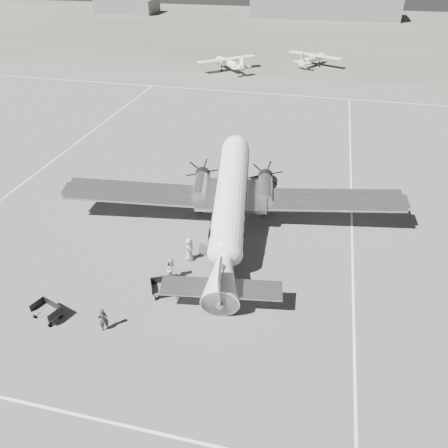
{
  "coord_description": "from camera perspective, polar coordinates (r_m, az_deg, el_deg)",
  "views": [
    {
      "loc": [
        8.7,
        -24.6,
        19.16
      ],
      "look_at": [
        2.75,
        0.71,
        2.2
      ],
      "focal_mm": 35.0,
      "sensor_mm": 36.0,
      "label": 1
    }
  ],
  "objects": [
    {
      "name": "taxi_line_near",
      "position": [
        23.56,
        -16.22,
        -23.3
      ],
      "size": [
        60.0,
        0.15,
        0.01
      ],
      "primitive_type": "cube",
      "color": "white",
      "rests_on": "ground"
    },
    {
      "name": "shed_secondary",
      "position": [
        154.41,
        -12.53,
        26.05
      ],
      "size": [
        18.0,
        10.0,
        4.0
      ],
      "primitive_type": "cube",
      "color": "#5D5D5D",
      "rests_on": "ground"
    },
    {
      "name": "light_plane_left",
      "position": [
        80.22,
        0.63,
        20.14
      ],
      "size": [
        14.37,
        14.24,
        2.32
      ],
      "primitive_type": null,
      "rotation": [
        0.0,
        0.0,
        0.74
      ],
      "color": "white",
      "rests_on": "ground"
    },
    {
      "name": "baggage_cart_near",
      "position": [
        28.44,
        -7.69,
        -8.2
      ],
      "size": [
        2.25,
        2.0,
        1.05
      ],
      "primitive_type": null,
      "rotation": [
        0.0,
        0.0,
        0.46
      ],
      "color": "#5D5D5D",
      "rests_on": "ground"
    },
    {
      "name": "passenger",
      "position": [
        30.82,
        -4.58,
        -3.3
      ],
      "size": [
        0.78,
        1.01,
        1.84
      ],
      "primitive_type": "imported",
      "rotation": [
        0.0,
        0.0,
        1.34
      ],
      "color": "#ADADAB",
      "rests_on": "ground"
    },
    {
      "name": "baggage_cart_far",
      "position": [
        28.65,
        -22.13,
        -10.61
      ],
      "size": [
        2.05,
        1.73,
        0.99
      ],
      "primitive_type": null,
      "rotation": [
        0.0,
        0.0,
        -0.33
      ],
      "color": "#5D5D5D",
      "rests_on": "ground"
    },
    {
      "name": "ground_crew",
      "position": [
        26.68,
        -15.5,
        -11.92
      ],
      "size": [
        0.69,
        0.68,
        1.6
      ],
      "primitive_type": "imported",
      "rotation": [
        0.0,
        0.0,
        3.87
      ],
      "color": "#2C2C2C",
      "rests_on": "ground"
    },
    {
      "name": "hangar_main",
      "position": [
        145.52,
        13.03,
        26.12
      ],
      "size": [
        42.0,
        14.0,
        6.6
      ],
      "color": "slate",
      "rests_on": "ground"
    },
    {
      "name": "light_plane_right",
      "position": [
        85.39,
        11.56,
        20.28
      ],
      "size": [
        13.11,
        12.18,
        2.17
      ],
      "primitive_type": null,
      "rotation": [
        0.0,
        0.0,
        -0.45
      ],
      "color": "white",
      "rests_on": "ground"
    },
    {
      "name": "ramp_agent",
      "position": [
        29.22,
        -6.81,
        -5.88
      ],
      "size": [
        0.68,
        0.87,
        1.77
      ],
      "primitive_type": "imported",
      "rotation": [
        0.0,
        0.0,
        1.58
      ],
      "color": "beige",
      "rests_on": "ground"
    },
    {
      "name": "dc3_airliner",
      "position": [
        32.5,
        0.81,
        2.43
      ],
      "size": [
        29.61,
        22.68,
        5.16
      ],
      "primitive_type": null,
      "rotation": [
        0.0,
        0.0,
        0.15
      ],
      "color": "silver",
      "rests_on": "ground"
    },
    {
      "name": "ground",
      "position": [
        32.37,
        -5.05,
        -3.33
      ],
      "size": [
        260.0,
        260.0,
        0.0
      ],
      "primitive_type": "plane",
      "color": "slate",
      "rests_on": "ground"
    },
    {
      "name": "taxi_line_horizon",
      "position": [
        67.94,
        5.55,
        16.59
      ],
      "size": [
        90.0,
        0.15,
        0.01
      ],
      "primitive_type": "cube",
      "color": "white",
      "rests_on": "ground"
    },
    {
      "name": "taxi_line_right",
      "position": [
        31.35,
        16.47,
        -6.17
      ],
      "size": [
        0.15,
        80.0,
        0.01
      ],
      "primitive_type": "cube",
      "color": "white",
      "rests_on": "ground"
    },
    {
      "name": "taxi_line_left",
      "position": [
        47.72,
        -22.43,
        6.85
      ],
      "size": [
        0.15,
        60.0,
        0.01
      ],
      "primitive_type": "cube",
      "color": "white",
      "rests_on": "ground"
    },
    {
      "name": "grass_infield",
      "position": [
        121.44,
        9.77,
        23.61
      ],
      "size": [
        260.0,
        90.0,
        0.01
      ],
      "primitive_type": "cube",
      "color": "#696658",
      "rests_on": "ground"
    }
  ]
}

